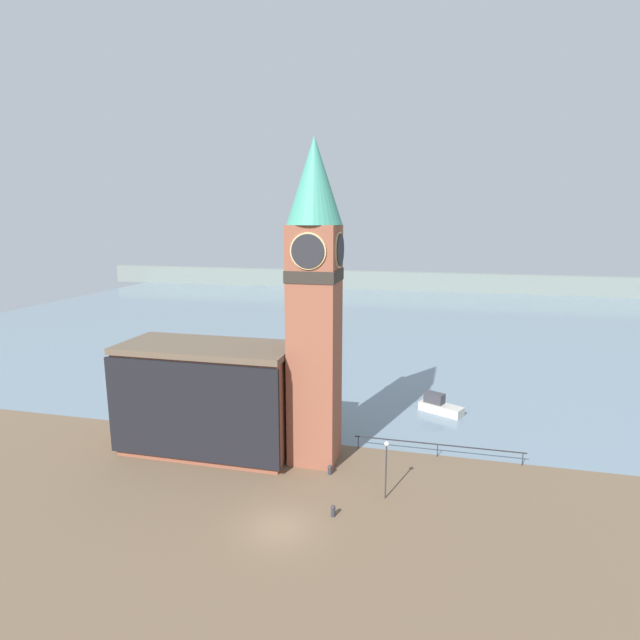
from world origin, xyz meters
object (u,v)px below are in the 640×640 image
at_px(mooring_bollard_near, 333,510).
at_px(lamp_post, 386,459).
at_px(mooring_bollard_far, 330,469).
at_px(clock_tower, 315,297).
at_px(boat_near, 439,406).
at_px(pier_building, 208,398).

height_order(mooring_bollard_near, lamp_post, lamp_post).
xyz_separation_m(mooring_bollard_far, lamp_post, (4.47, -2.37, 2.53)).
bearing_deg(mooring_bollard_near, clock_tower, 112.46).
relative_size(mooring_bollard_far, lamp_post, 0.17).
bearing_deg(boat_near, mooring_bollard_far, -91.54).
height_order(clock_tower, mooring_bollard_near, clock_tower).
bearing_deg(lamp_post, mooring_bollard_near, -136.05).
xyz_separation_m(pier_building, boat_near, (18.78, 12.99, -3.87)).
bearing_deg(lamp_post, boat_near, 78.28).
distance_m(mooring_bollard_near, mooring_bollard_far, 5.52).
bearing_deg(mooring_bollard_far, pier_building, 170.77).
height_order(boat_near, lamp_post, lamp_post).
relative_size(pier_building, boat_near, 3.15).
relative_size(pier_building, mooring_bollard_far, 19.57).
bearing_deg(boat_near, lamp_post, -74.72).
distance_m(mooring_bollard_near, lamp_post, 4.95).
height_order(clock_tower, mooring_bollard_far, clock_tower).
bearing_deg(mooring_bollard_near, mooring_bollard_far, 104.60).
distance_m(boat_near, mooring_bollard_far, 16.78).
bearing_deg(pier_building, mooring_bollard_far, -9.23).
relative_size(pier_building, lamp_post, 3.40).
relative_size(mooring_bollard_near, mooring_bollard_far, 1.08).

